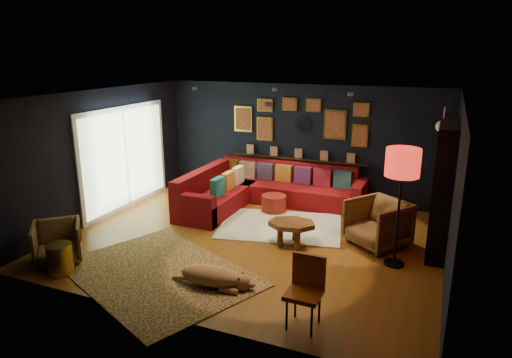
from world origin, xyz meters
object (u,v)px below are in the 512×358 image
at_px(coffee_table, 292,226).
at_px(armchair_left, 57,240).
at_px(armchair_right, 378,221).
at_px(orange_chair, 306,285).
at_px(floor_lamp, 402,167).
at_px(pouf, 274,203).
at_px(sectional, 259,191).
at_px(gold_stool, 60,259).
at_px(dog, 211,272).

height_order(coffee_table, armchair_left, armchair_left).
relative_size(armchair_right, orange_chair, 1.01).
bearing_deg(floor_lamp, pouf, 149.67).
bearing_deg(armchair_right, coffee_table, -120.26).
height_order(sectional, coffee_table, sectional).
xyz_separation_m(gold_stool, floor_lamp, (4.70, 2.30, 1.38)).
bearing_deg(armchair_right, orange_chair, -63.59).
relative_size(armchair_left, floor_lamp, 0.38).
distance_m(sectional, pouf, 0.57).
distance_m(sectional, dog, 3.68).
distance_m(floor_lamp, dog, 3.27).
xyz_separation_m(sectional, orange_chair, (2.27, -3.98, 0.21)).
distance_m(gold_stool, floor_lamp, 5.41).
distance_m(coffee_table, orange_chair, 2.36).
bearing_deg(gold_stool, dog, 13.37).
bearing_deg(armchair_left, floor_lamp, -21.29).
bearing_deg(pouf, armchair_right, -21.64).
relative_size(orange_chair, floor_lamp, 0.47).
bearing_deg(dog, orange_chair, -16.42).
xyz_separation_m(gold_stool, dog, (2.31, 0.55, -0.02)).
bearing_deg(orange_chair, floor_lamp, 69.77).
bearing_deg(pouf, coffee_table, -59.23).
height_order(sectional, armchair_right, armchair_right).
bearing_deg(coffee_table, orange_chair, -67.24).
bearing_deg(gold_stool, armchair_right, 34.34).
relative_size(pouf, floor_lamp, 0.27).
bearing_deg(coffee_table, sectional, 126.87).
bearing_deg(orange_chair, gold_stool, -175.94).
xyz_separation_m(pouf, armchair_right, (2.27, -0.90, 0.25)).
xyz_separation_m(pouf, orange_chair, (1.81, -3.67, 0.33)).
bearing_deg(orange_chair, coffee_table, 114.20).
bearing_deg(sectional, coffee_table, -53.13).
height_order(coffee_table, floor_lamp, floor_lamp).
relative_size(armchair_left, dog, 0.57).
relative_size(sectional, gold_stool, 7.13).
distance_m(pouf, dog, 3.31).
xyz_separation_m(sectional, armchair_right, (2.73, -1.21, 0.13)).
relative_size(pouf, dog, 0.41).
bearing_deg(orange_chair, armchair_right, 81.98).
height_order(pouf, orange_chair, orange_chair).
bearing_deg(armchair_right, armchair_left, -114.55).
bearing_deg(pouf, floor_lamp, -30.33).
distance_m(orange_chair, dog, 1.62).
xyz_separation_m(armchair_left, gold_stool, (0.35, -0.30, -0.13)).
xyz_separation_m(floor_lamp, dog, (-2.39, -1.75, -1.40)).
xyz_separation_m(coffee_table, armchair_right, (1.37, 0.61, 0.09)).
bearing_deg(armchair_right, gold_stool, -109.80).
distance_m(armchair_right, dog, 3.14).
distance_m(gold_stool, dog, 2.38).
distance_m(armchair_left, orange_chair, 4.21).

